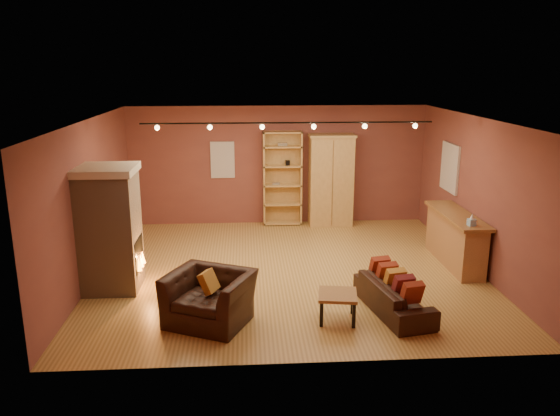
{
  "coord_description": "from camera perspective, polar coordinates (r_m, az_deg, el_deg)",
  "views": [
    {
      "loc": [
        -0.77,
        -9.5,
        3.72
      ],
      "look_at": [
        -0.14,
        0.2,
        1.16
      ],
      "focal_mm": 35.0,
      "sensor_mm": 36.0,
      "label": 1
    }
  ],
  "objects": [
    {
      "name": "back_window",
      "position": [
        12.92,
        -6.02,
        5.02
      ],
      "size": [
        0.56,
        0.04,
        0.86
      ],
      "primitive_type": "cube",
      "color": "silver",
      "rests_on": "back_wall"
    },
    {
      "name": "tissue_box",
      "position": [
        10.06,
        19.4,
        -1.25
      ],
      "size": [
        0.15,
        0.15,
        0.23
      ],
      "rotation": [
        0.0,
        0.0,
        0.16
      ],
      "color": "#8DBCE2",
      "rests_on": "bar_counter"
    },
    {
      "name": "track_rail",
      "position": [
        9.78,
        0.85,
        8.7
      ],
      "size": [
        5.2,
        0.09,
        0.13
      ],
      "color": "black",
      "rests_on": "ceiling"
    },
    {
      "name": "ceiling",
      "position": [
        9.57,
        0.95,
        9.25
      ],
      "size": [
        7.0,
        7.0,
        0.0
      ],
      "primitive_type": "plane",
      "rotation": [
        3.14,
        0.0,
        0.0
      ],
      "color": "brown",
      "rests_on": "back_wall"
    },
    {
      "name": "left_wall",
      "position": [
        10.15,
        -19.19,
        0.72
      ],
      "size": [
        0.02,
        6.5,
        2.8
      ],
      "primitive_type": "cube",
      "color": "brown",
      "rests_on": "floor"
    },
    {
      "name": "bar_counter",
      "position": [
        10.93,
        17.82,
        -3.05
      ],
      "size": [
        0.57,
        2.09,
        1.0
      ],
      "color": "tan",
      "rests_on": "floor"
    },
    {
      "name": "loveseat",
      "position": [
        8.68,
        11.82,
        -8.42
      ],
      "size": [
        0.8,
        1.73,
        0.72
      ],
      "rotation": [
        0.0,
        0.0,
        1.77
      ],
      "color": "black",
      "rests_on": "floor"
    },
    {
      "name": "armchair",
      "position": [
        8.17,
        -7.42,
        -8.47
      ],
      "size": [
        1.38,
        1.18,
        1.02
      ],
      "rotation": [
        0.0,
        0.0,
        -0.43
      ],
      "color": "black",
      "rests_on": "floor"
    },
    {
      "name": "fireplace",
      "position": [
        9.56,
        -17.29,
        -2.08
      ],
      "size": [
        1.01,
        0.98,
        2.12
      ],
      "color": "tan",
      "rests_on": "floor"
    },
    {
      "name": "right_window",
      "position": [
        11.88,
        17.33,
        4.06
      ],
      "size": [
        0.05,
        0.9,
        1.0
      ],
      "primitive_type": "cube",
      "color": "silver",
      "rests_on": "right_wall"
    },
    {
      "name": "bookcase",
      "position": [
        12.92,
        0.23,
        3.22
      ],
      "size": [
        0.91,
        0.35,
        2.23
      ],
      "color": "tan",
      "rests_on": "floor"
    },
    {
      "name": "back_wall",
      "position": [
        12.98,
        -0.24,
        4.47
      ],
      "size": [
        7.0,
        0.02,
        2.8
      ],
      "primitive_type": "cube",
      "color": "brown",
      "rests_on": "floor"
    },
    {
      "name": "floor",
      "position": [
        10.23,
        0.88,
        -6.56
      ],
      "size": [
        7.0,
        7.0,
        0.0
      ],
      "primitive_type": "plane",
      "color": "#A27939",
      "rests_on": "ground"
    },
    {
      "name": "right_wall",
      "position": [
        10.67,
        20.0,
        1.3
      ],
      "size": [
        0.02,
        6.5,
        2.8
      ],
      "primitive_type": "cube",
      "color": "brown",
      "rests_on": "floor"
    },
    {
      "name": "coffee_table",
      "position": [
        8.27,
        6.04,
        -9.27
      ],
      "size": [
        0.64,
        0.64,
        0.43
      ],
      "rotation": [
        0.0,
        0.0,
        -0.15
      ],
      "color": "#9B6A38",
      "rests_on": "floor"
    },
    {
      "name": "armoire",
      "position": [
        12.9,
        5.33,
        2.94
      ],
      "size": [
        1.07,
        0.61,
        2.17
      ],
      "color": "tan",
      "rests_on": "floor"
    }
  ]
}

